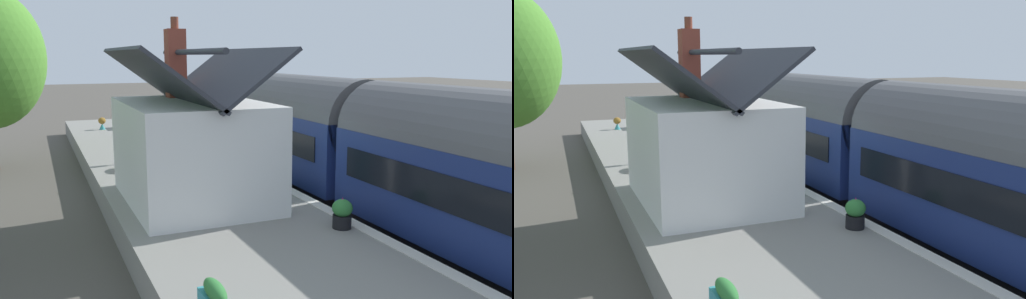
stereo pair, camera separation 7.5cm
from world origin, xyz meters
The scene contains 14 objects.
ground_plane centered at (0.00, 0.00, 0.00)m, with size 160.00×160.00×0.00m, color #4C473F.
platform centered at (0.00, 3.80, 0.43)m, with size 32.00×5.59×0.87m, color gray.
platform_edge_coping centered at (0.00, 1.18, 0.87)m, with size 32.00×0.36×0.02m, color beige.
rail_near centered at (0.00, -1.62, 0.07)m, with size 52.00×0.08×0.14m, color gray.
rail_far centered at (0.00, -0.18, 0.07)m, with size 52.00×0.08×0.14m, color gray.
train centered at (-6.01, -0.90, 2.22)m, with size 18.28×2.73×4.32m.
station_building centered at (-5.16, 4.26, 2.44)m, with size 5.80×3.97×5.32m.
bench_mid_platform centered at (7.51, 3.55, 1.34)m, with size 1.41×0.47×0.88m.
bench_by_lamp centered at (11.16, 3.54, 1.34)m, with size 1.40×0.44×0.88m.
planter_by_door centered at (-11.89, 5.89, 1.13)m, with size 0.96×0.32×0.55m.
planter_under_sign centered at (11.03, 4.86, 1.24)m, with size 0.42×0.42×0.73m.
planter_edge_far centered at (-0.35, 5.41, 1.13)m, with size 1.01×0.32×0.55m.
planter_edge_near centered at (-9.07, 1.66, 1.24)m, with size 0.50×0.50×0.78m.
lamp_post_platform centered at (1.29, 1.58, 3.48)m, with size 0.32×0.50×3.75m.
Camera 1 is at (-19.30, 8.37, 5.01)m, focal length 36.14 mm.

